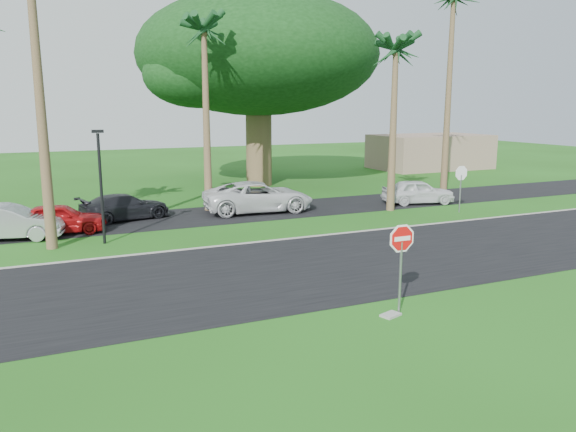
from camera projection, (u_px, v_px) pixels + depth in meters
The scene contains 18 objects.
ground at pixel (331, 284), 17.87m from camera, with size 120.00×120.00×0.00m, color #1C4D13.
road at pixel (304, 267), 19.66m from camera, with size 120.00×8.00×0.02m, color black.
parking_strip at pixel (217, 215), 29.08m from camera, with size 120.00×5.00×0.02m, color black.
curb at pixel (262, 242), 23.29m from camera, with size 120.00×0.12×0.06m, color gray.
stop_sign_near at pixel (401, 250), 15.03m from camera, with size 1.05×0.07×2.62m.
stop_sign_far at pixel (461, 179), 29.47m from camera, with size 1.05×0.07×2.62m.
palm_center at pixel (204, 34), 28.65m from camera, with size 5.00×5.00×10.50m.
palm_right_near at pixel (396, 54), 28.82m from camera, with size 5.00×5.00×9.50m.
palm_right_far at pixel (453, 2), 33.24m from camera, with size 5.00×5.00×13.00m.
canopy_tree at pixel (258, 55), 38.25m from camera, with size 16.50×16.50×13.12m.
streetlight_right at pixel (101, 180), 22.59m from camera, with size 0.45×0.25×4.64m.
building_far at pixel (430, 152), 50.43m from camera, with size 10.00×6.00×3.00m, color gray.
car_silver at pixel (8, 223), 23.61m from camera, with size 1.56×4.46×1.47m, color #B0B1B7.
car_red at pixel (60, 219), 24.75m from camera, with size 1.58×3.93×1.34m, color #A60D10.
car_dark at pixel (125, 207), 27.71m from camera, with size 1.80×4.44×1.29m, color black.
car_minivan at pixel (259, 197), 29.77m from camera, with size 2.68×5.81×1.62m, color silver.
car_pickup at pixel (418, 192), 32.24m from camera, with size 1.65×4.10×1.40m, color silver.
utility_slab at pixel (391, 315), 15.14m from camera, with size 0.55×0.35×0.06m, color gray.
Camera 1 is at (-8.18, -15.09, 5.59)m, focal length 35.00 mm.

